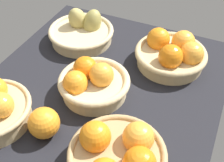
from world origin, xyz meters
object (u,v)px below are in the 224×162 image
(basket_far_right_pears, at_px, (82,31))
(loose_orange_front_gap, at_px, (44,123))
(basket_near_right, at_px, (172,53))
(basket_center, at_px, (92,82))
(basket_near_left, at_px, (118,157))

(basket_far_right_pears, xyz_separation_m, loose_orange_front_gap, (-0.42, -0.12, 0.01))
(basket_near_right, relative_size, basket_center, 1.11)
(basket_near_right, distance_m, basket_near_left, 0.43)
(basket_far_right_pears, height_order, basket_center, basket_far_right_pears)
(basket_near_left, height_order, loose_orange_front_gap, basket_near_left)
(basket_near_right, distance_m, basket_far_right_pears, 0.34)
(basket_near_right, relative_size, basket_near_left, 1.02)
(basket_near_right, relative_size, basket_far_right_pears, 1.00)
(basket_near_left, xyz_separation_m, basket_center, (0.20, 0.17, -0.00))
(basket_near_left, bearing_deg, basket_near_right, -0.86)
(basket_near_right, xyz_separation_m, loose_orange_front_gap, (-0.42, 0.22, -0.00))
(basket_far_right_pears, bearing_deg, loose_orange_front_gap, -164.47)
(basket_far_right_pears, relative_size, basket_center, 1.11)
(basket_near_left, relative_size, basket_center, 1.09)
(basket_far_right_pears, bearing_deg, basket_center, -145.41)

